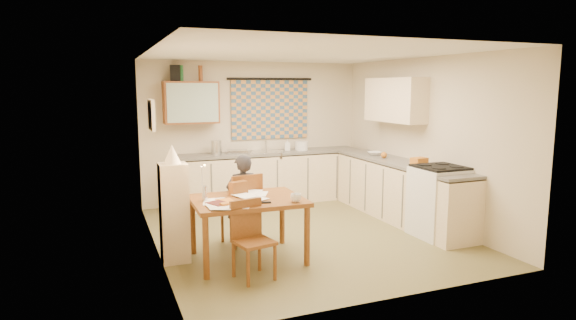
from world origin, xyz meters
name	(u,v)px	position (x,y,z in m)	size (l,w,h in m)	color
floor	(303,235)	(0.00, 0.00, -0.01)	(4.00, 4.50, 0.02)	brown
ceiling	(304,53)	(0.00, 0.00, 2.51)	(4.00, 4.50, 0.02)	white
wall_back	(254,132)	(0.00, 2.26, 1.25)	(4.00, 0.02, 2.50)	beige
wall_front	(399,173)	(0.00, -2.26, 1.25)	(4.00, 0.02, 2.50)	beige
wall_left	(153,153)	(-2.01, 0.00, 1.25)	(0.02, 4.50, 2.50)	beige
wall_right	(424,140)	(2.01, 0.00, 1.25)	(0.02, 4.50, 2.50)	beige
window_blind	(270,110)	(0.30, 2.22, 1.65)	(1.45, 0.03, 1.05)	#36597D
curtain_rod	(270,79)	(0.30, 2.20, 2.20)	(0.04, 0.04, 1.60)	black
wall_cabinet	(191,103)	(-1.15, 2.08, 1.80)	(0.90, 0.34, 0.70)	brown
wall_cabinet_glass	(193,103)	(-1.15, 1.91, 1.80)	(0.84, 0.02, 0.64)	#99B2A5
upper_cabinet_right	(395,100)	(1.83, 0.55, 1.85)	(0.34, 1.30, 0.70)	beige
framed_print	(151,115)	(-1.97, 0.40, 1.70)	(0.04, 0.50, 0.40)	silver
print_canvas	(153,115)	(-1.95, 0.40, 1.70)	(0.01, 0.42, 0.32)	beige
counter_back	(272,178)	(0.22, 1.95, 0.45)	(3.30, 0.62, 0.92)	beige
counter_right	(399,191)	(1.70, 0.15, 0.45)	(0.62, 2.95, 0.92)	beige
stove	(439,201)	(1.70, -0.78, 0.49)	(0.64, 0.64, 0.99)	white
sink	(268,154)	(0.15, 1.95, 0.88)	(0.55, 0.45, 0.10)	silver
tap	(266,143)	(0.18, 2.13, 1.06)	(0.03, 0.03, 0.28)	silver
dish_rack	(237,152)	(-0.40, 1.95, 0.95)	(0.35, 0.30, 0.06)	silver
kettle	(216,148)	(-0.77, 1.95, 1.04)	(0.18, 0.18, 0.24)	silver
mixing_bowl	(301,146)	(0.81, 1.95, 1.00)	(0.24, 0.24, 0.16)	white
soap_bottle	(287,145)	(0.55, 2.00, 1.02)	(0.12, 0.12, 0.21)	white
bowl	(375,153)	(1.70, 0.90, 0.95)	(0.29, 0.29, 0.06)	white
orange_bag	(419,162)	(1.70, -0.31, 0.98)	(0.22, 0.16, 0.12)	#C06B1C
fruit_orange	(384,155)	(1.65, 0.54, 0.97)	(0.10, 0.10, 0.10)	#C06B1C
speaker	(175,73)	(-1.39, 2.08, 2.28)	(0.16, 0.20, 0.26)	black
bottle_green	(181,73)	(-1.30, 2.08, 2.28)	(0.07, 0.07, 0.26)	#195926
bottle_brown	(200,73)	(-0.98, 2.08, 2.28)	(0.07, 0.07, 0.26)	brown
dining_table	(248,229)	(-1.02, -0.68, 0.38)	(1.31, 1.01, 0.75)	brown
chair_far	(242,222)	(-0.93, -0.10, 0.30)	(0.50, 0.50, 0.95)	brown
chair_near	(253,255)	(-1.13, -1.26, 0.26)	(0.45, 0.45, 0.84)	brown
person	(242,200)	(-0.93, -0.15, 0.60)	(0.46, 0.32, 1.20)	black
shelf_stand	(174,213)	(-1.84, -0.43, 0.59)	(0.32, 0.30, 1.18)	beige
lampshade	(172,154)	(-1.84, -0.43, 1.29)	(0.20, 0.20, 0.22)	silver
letter_rack	(238,188)	(-1.05, -0.43, 0.83)	(0.22, 0.10, 0.16)	brown
mug	(296,198)	(-0.56, -1.06, 0.80)	(0.15, 0.15, 0.10)	white
magazine	(211,205)	(-1.50, -0.90, 0.76)	(0.27, 0.31, 0.02)	maroon
book	(218,202)	(-1.40, -0.78, 0.76)	(0.20, 0.26, 0.02)	#C06B1C
orange_box	(226,205)	(-1.35, -0.97, 0.77)	(0.12, 0.08, 0.04)	#C06B1C
eyeglasses	(265,202)	(-0.90, -0.98, 0.76)	(0.13, 0.04, 0.02)	black
candle_holder	(205,194)	(-1.52, -0.64, 0.84)	(0.06, 0.06, 0.18)	silver
candle	(202,176)	(-1.54, -0.59, 1.04)	(0.02, 0.02, 0.22)	white
candle_flame	(205,165)	(-1.50, -0.59, 1.16)	(0.02, 0.02, 0.02)	#FFCC66
papers	(233,201)	(-1.22, -0.77, 0.76)	(0.92, 0.98, 0.02)	white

